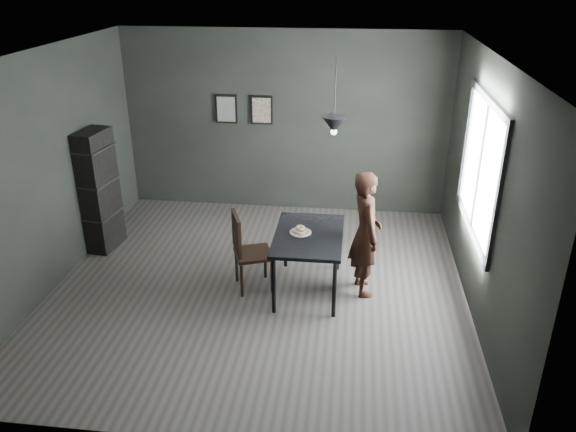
# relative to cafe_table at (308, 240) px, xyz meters

# --- Properties ---
(ground) EXTENTS (5.00, 5.00, 0.00)m
(ground) POSITION_rel_cafe_table_xyz_m (-0.60, 0.00, -0.67)
(ground) COLOR #36322F
(ground) RESTS_ON ground
(back_wall) EXTENTS (5.00, 0.10, 2.80)m
(back_wall) POSITION_rel_cafe_table_xyz_m (-0.60, 2.50, 0.73)
(back_wall) COLOR black
(back_wall) RESTS_ON ground
(ceiling) EXTENTS (5.00, 5.00, 0.02)m
(ceiling) POSITION_rel_cafe_table_xyz_m (-0.60, 0.00, 2.13)
(ceiling) COLOR silver
(ceiling) RESTS_ON ground
(window_assembly) EXTENTS (0.04, 1.96, 1.56)m
(window_assembly) POSITION_rel_cafe_table_xyz_m (1.87, 0.20, 0.93)
(window_assembly) COLOR white
(window_assembly) RESTS_ON ground
(cafe_table) EXTENTS (0.80, 1.20, 0.75)m
(cafe_table) POSITION_rel_cafe_table_xyz_m (0.00, 0.00, 0.00)
(cafe_table) COLOR black
(cafe_table) RESTS_ON ground
(white_plate) EXTENTS (0.23, 0.23, 0.01)m
(white_plate) POSITION_rel_cafe_table_xyz_m (-0.10, 0.01, 0.08)
(white_plate) COLOR white
(white_plate) RESTS_ON cafe_table
(donut_pile) EXTENTS (0.20, 0.20, 0.09)m
(donut_pile) POSITION_rel_cafe_table_xyz_m (-0.10, 0.01, 0.12)
(donut_pile) COLOR beige
(donut_pile) RESTS_ON white_plate
(woman) EXTENTS (0.49, 0.63, 1.54)m
(woman) POSITION_rel_cafe_table_xyz_m (0.66, 0.06, 0.10)
(woman) COLOR black
(woman) RESTS_ON ground
(wood_chair) EXTENTS (0.56, 0.56, 0.99)m
(wood_chair) POSITION_rel_cafe_table_xyz_m (-0.74, -0.05, -0.11)
(wood_chair) COLOR black
(wood_chair) RESTS_ON ground
(shelf_unit) EXTENTS (0.39, 0.60, 1.68)m
(shelf_unit) POSITION_rel_cafe_table_xyz_m (-2.92, 0.80, 0.17)
(shelf_unit) COLOR black
(shelf_unit) RESTS_ON ground
(pendant_lamp) EXTENTS (0.28, 0.28, 0.86)m
(pendant_lamp) POSITION_rel_cafe_table_xyz_m (0.25, 0.10, 1.38)
(pendant_lamp) COLOR black
(pendant_lamp) RESTS_ON ground
(framed_print_left) EXTENTS (0.34, 0.04, 0.44)m
(framed_print_left) POSITION_rel_cafe_table_xyz_m (-1.50, 2.47, 0.93)
(framed_print_left) COLOR black
(framed_print_left) RESTS_ON ground
(framed_print_right) EXTENTS (0.34, 0.04, 0.44)m
(framed_print_right) POSITION_rel_cafe_table_xyz_m (-0.95, 2.47, 0.93)
(framed_print_right) COLOR black
(framed_print_right) RESTS_ON ground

